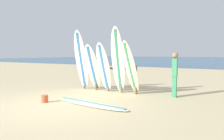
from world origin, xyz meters
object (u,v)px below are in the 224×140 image
(surfboard_leaning_center, at_px, (118,61))
(surfboard_lying_on_sand, at_px, (91,104))
(surfboard_leaning_center_left, at_px, (104,68))
(sand_bucket, at_px, (45,99))
(surfboard_leaning_center_right, at_px, (131,68))
(surfboard_rack, at_px, (108,75))
(beachgoer_standing, at_px, (175,73))
(surfboard_leaning_left, at_px, (93,68))
(surfboard_leaning_far_left, at_px, (81,60))

(surfboard_leaning_center, xyz_separation_m, surfboard_lying_on_sand, (0.19, -1.95, -1.22))
(surfboard_leaning_center_left, xyz_separation_m, sand_bucket, (-0.61, -2.40, -0.86))
(sand_bucket, bearing_deg, surfboard_leaning_center_right, 54.25)
(surfboard_rack, height_order, surfboard_leaning_center, surfboard_leaning_center)
(surfboard_rack, distance_m, surfboard_leaning_center, 0.90)
(surfboard_rack, bearing_deg, surfboard_leaning_center_left, -90.91)
(beachgoer_standing, distance_m, sand_bucket, 4.40)
(surfboard_leaning_center, height_order, beachgoer_standing, surfboard_leaning_center)
(surfboard_leaning_left, distance_m, beachgoer_standing, 3.22)
(sand_bucket, bearing_deg, surfboard_rack, 77.19)
(beachgoer_standing, bearing_deg, surfboard_leaning_left, -171.65)
(surfboard_leaning_center, bearing_deg, surfboard_leaning_far_left, -178.31)
(surfboard_leaning_far_left, bearing_deg, sand_bucket, -78.00)
(surfboard_leaning_center, height_order, surfboard_leaning_center_right, surfboard_leaning_center)
(surfboard_rack, height_order, surfboard_leaning_center_right, surfboard_leaning_center_right)
(surfboard_leaning_far_left, height_order, sand_bucket, surfboard_leaning_far_left)
(surfboard_rack, xyz_separation_m, surfboard_leaning_far_left, (-1.12, -0.31, 0.59))
(surfboard_leaning_center_left, bearing_deg, surfboard_rack, 89.09)
(surfboard_leaning_far_left, height_order, surfboard_leaning_center_left, surfboard_leaning_far_left)
(surfboard_leaning_left, bearing_deg, sand_bucket, -90.70)
(surfboard_leaning_center_left, height_order, surfboard_lying_on_sand, surfboard_leaning_center_left)
(surfboard_rack, relative_size, beachgoer_standing, 1.63)
(beachgoer_standing, relative_size, sand_bucket, 6.92)
(surfboard_rack, height_order, beachgoer_standing, beachgoer_standing)
(surfboard_leaning_center_left, xyz_separation_m, surfboard_leaning_center, (0.62, 0.04, 0.28))
(surfboard_leaning_left, height_order, beachgoer_standing, surfboard_leaning_left)
(surfboard_lying_on_sand, bearing_deg, surfboard_leaning_center_right, 80.42)
(surfboard_leaning_center_right, relative_size, surfboard_lying_on_sand, 0.74)
(surfboard_leaning_center_left, bearing_deg, surfboard_leaning_center_right, 1.82)
(surfboard_leaning_center_left, relative_size, surfboard_leaning_center_right, 0.98)
(surfboard_leaning_center, height_order, surfboard_lying_on_sand, surfboard_leaning_center)
(surfboard_leaning_center_left, height_order, surfboard_leaning_center_right, surfboard_leaning_center_right)
(surfboard_leaning_left, height_order, sand_bucket, surfboard_leaning_left)
(surfboard_leaning_left, relative_size, surfboard_lying_on_sand, 0.70)
(surfboard_leaning_center_right, bearing_deg, surfboard_leaning_center_left, -178.18)
(surfboard_leaning_far_left, xyz_separation_m, surfboard_leaning_center_right, (2.26, 0.05, -0.24))
(surfboard_leaning_far_left, bearing_deg, surfboard_leaning_center_right, 1.28)
(surfboard_rack, distance_m, surfboard_lying_on_sand, 2.44)
(surfboard_leaning_center, distance_m, surfboard_lying_on_sand, 2.31)
(surfboard_rack, height_order, surfboard_leaning_center_left, surfboard_leaning_center_left)
(surfboard_leaning_left, bearing_deg, surfboard_leaning_far_left, -173.17)
(beachgoer_standing, xyz_separation_m, sand_bucket, (-3.22, -2.91, -0.75))
(surfboard_rack, xyz_separation_m, sand_bucket, (-0.61, -2.70, -0.53))
(surfboard_leaning_center_left, bearing_deg, surfboard_leaning_center, 3.43)
(surfboard_leaning_left, relative_size, surfboard_leaning_center_left, 0.97)
(surfboard_leaning_center, xyz_separation_m, sand_bucket, (-1.23, -2.43, -1.14))
(surfboard_leaning_center_right, relative_size, sand_bucket, 8.81)
(surfboard_leaning_center_right, height_order, sand_bucket, surfboard_leaning_center_right)
(surfboard_leaning_center_left, distance_m, beachgoer_standing, 2.66)
(surfboard_rack, distance_m, surfboard_leaning_center_right, 1.22)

